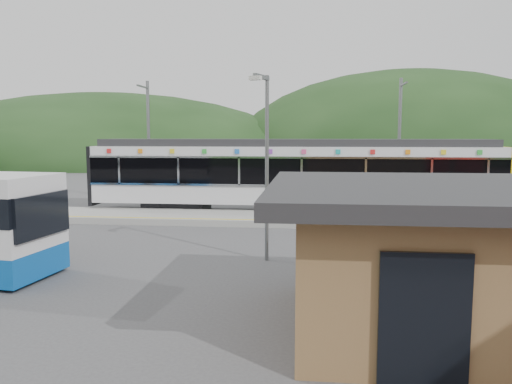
# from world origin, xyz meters

# --- Properties ---
(ground) EXTENTS (120.00, 120.00, 0.00)m
(ground) POSITION_xyz_m (0.00, 0.00, 0.00)
(ground) COLOR #4C4C4F
(ground) RESTS_ON ground
(hills) EXTENTS (146.00, 149.00, 26.00)m
(hills) POSITION_xyz_m (6.19, 5.29, 0.00)
(hills) COLOR #1E3D19
(hills) RESTS_ON ground
(platform) EXTENTS (26.00, 3.20, 0.30)m
(platform) POSITION_xyz_m (0.00, 3.30, 0.15)
(platform) COLOR #9E9E99
(platform) RESTS_ON ground
(yellow_line) EXTENTS (26.00, 0.10, 0.01)m
(yellow_line) POSITION_xyz_m (0.00, 2.00, 0.30)
(yellow_line) COLOR yellow
(yellow_line) RESTS_ON platform
(train) EXTENTS (20.44, 3.01, 3.74)m
(train) POSITION_xyz_m (1.33, 6.00, 2.06)
(train) COLOR black
(train) RESTS_ON ground
(catenary_mast_west) EXTENTS (0.18, 1.80, 7.00)m
(catenary_mast_west) POSITION_xyz_m (-7.00, 8.56, 3.65)
(catenary_mast_west) COLOR slate
(catenary_mast_west) RESTS_ON ground
(catenary_mast_east) EXTENTS (0.18, 1.80, 7.00)m
(catenary_mast_east) POSITION_xyz_m (7.00, 8.56, 3.65)
(catenary_mast_east) COLOR slate
(catenary_mast_east) RESTS_ON ground
(station_shelter) EXTENTS (9.20, 6.20, 3.00)m
(station_shelter) POSITION_xyz_m (6.00, -9.01, 1.55)
(station_shelter) COLOR olive
(station_shelter) RESTS_ON ground
(lamp_post) EXTENTS (0.41, 1.07, 5.80)m
(lamp_post) POSITION_xyz_m (0.87, -3.86, 3.47)
(lamp_post) COLOR slate
(lamp_post) RESTS_ON ground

